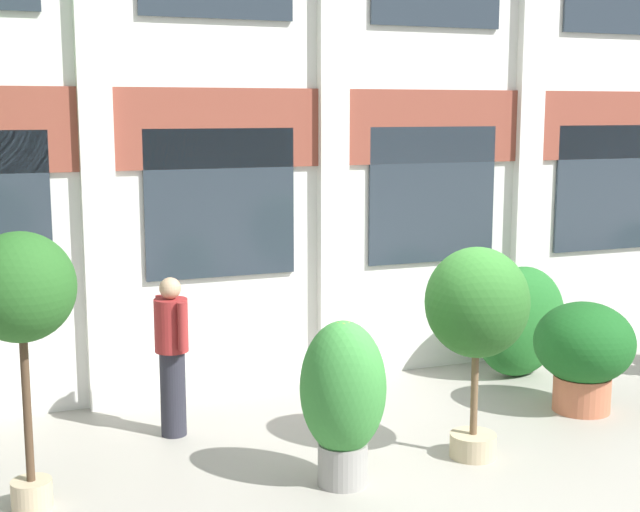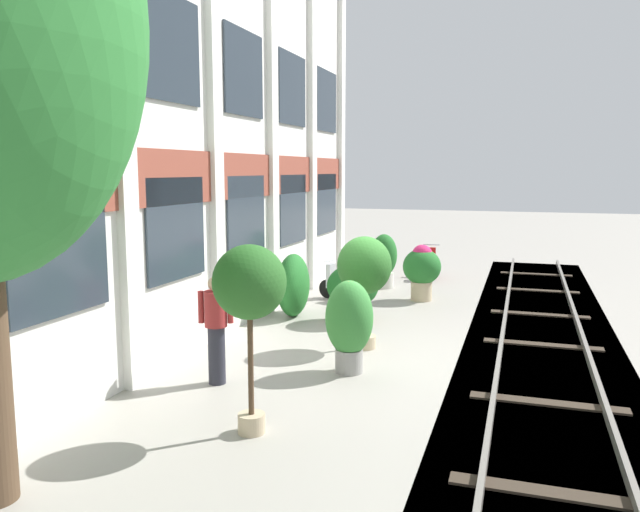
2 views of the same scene
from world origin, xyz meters
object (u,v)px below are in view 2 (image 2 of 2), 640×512
at_px(potted_plant_stone_basin, 349,320).
at_px(potted_plant_ribbed_drum, 422,268).
at_px(potted_plant_tall_urn, 364,269).
at_px(potted_plant_fluted_column, 353,289).
at_px(scooter_near_curb, 431,264).
at_px(scooter_second_parked, 346,283).
at_px(potted_plant_terracotta_small, 249,288).
at_px(potted_plant_glazed_jar, 384,260).
at_px(resident_by_doorway, 216,327).
at_px(topiary_hedge, 293,285).

bearing_deg(potted_plant_stone_basin, potted_plant_ribbed_drum, -2.15).
bearing_deg(potted_plant_tall_urn, potted_plant_fluted_column, 21.20).
height_order(scooter_near_curb, scooter_second_parked, same).
distance_m(potted_plant_tall_urn, scooter_near_curb, 7.80).
distance_m(potted_plant_tall_urn, potted_plant_ribbed_drum, 4.55).
relative_size(potted_plant_fluted_column, potted_plant_terracotta_small, 0.52).
distance_m(potted_plant_glazed_jar, scooter_second_parked, 2.05).
bearing_deg(scooter_near_curb, resident_by_doorway, 162.79).
relative_size(resident_by_doorway, topiary_hedge, 1.19).
height_order(potted_plant_terracotta_small, potted_plant_ribbed_drum, potted_plant_terracotta_small).
bearing_deg(resident_by_doorway, potted_plant_tall_urn, 129.69).
xyz_separation_m(potted_plant_glazed_jar, scooter_near_curb, (1.87, -1.02, -0.34)).
bearing_deg(potted_plant_tall_urn, topiary_hedge, 47.18).
relative_size(potted_plant_terracotta_small, scooter_second_parked, 1.73).
relative_size(potted_plant_stone_basin, scooter_second_parked, 1.10).
distance_m(potted_plant_terracotta_small, topiary_hedge, 6.31).
relative_size(potted_plant_ribbed_drum, scooter_near_curb, 1.01).
relative_size(potted_plant_terracotta_small, potted_plant_glazed_jar, 1.58).
bearing_deg(potted_plant_stone_basin, potted_plant_fluted_column, 14.28).
xyz_separation_m(potted_plant_glazed_jar, potted_plant_ribbed_drum, (-1.36, -1.26, 0.03)).
relative_size(potted_plant_fluted_column, scooter_second_parked, 0.90).
relative_size(potted_plant_fluted_column, potted_plant_tall_urn, 0.60).
bearing_deg(potted_plant_ribbed_drum, potted_plant_tall_urn, 175.70).
bearing_deg(scooter_near_curb, topiary_hedge, 151.64).
height_order(potted_plant_fluted_column, potted_plant_glazed_jar, potted_plant_glazed_jar).
bearing_deg(topiary_hedge, potted_plant_glazed_jar, -16.74).
height_order(potted_plant_ribbed_drum, topiary_hedge, potted_plant_ribbed_drum).
xyz_separation_m(potted_plant_terracotta_small, potted_plant_tall_urn, (4.03, -0.40, -0.36)).
bearing_deg(potted_plant_ribbed_drum, potted_plant_terracotta_small, 175.03).
bearing_deg(potted_plant_terracotta_small, scooter_near_curb, -2.44).
distance_m(potted_plant_terracotta_small, resident_by_doorway, 2.15).
distance_m(potted_plant_fluted_column, potted_plant_ribbed_drum, 2.87).
bearing_deg(topiary_hedge, scooter_near_curb, -20.78).
bearing_deg(potted_plant_fluted_column, scooter_near_curb, -7.77).
bearing_deg(potted_plant_ribbed_drum, topiary_hedge, 136.32).
height_order(potted_plant_stone_basin, scooter_near_curb, potted_plant_stone_basin).
relative_size(potted_plant_stone_basin, potted_plant_tall_urn, 0.73).
relative_size(potted_plant_fluted_column, scooter_near_curb, 0.89).
relative_size(potted_plant_ribbed_drum, topiary_hedge, 1.00).
distance_m(potted_plant_fluted_column, resident_by_doorway, 4.48).
height_order(potted_plant_glazed_jar, scooter_second_parked, potted_plant_glazed_jar).
xyz_separation_m(potted_plant_glazed_jar, scooter_second_parked, (-1.95, 0.53, -0.34)).
height_order(potted_plant_terracotta_small, scooter_second_parked, potted_plant_terracotta_small).
bearing_deg(potted_plant_glazed_jar, topiary_hedge, 163.26).
bearing_deg(potted_plant_stone_basin, potted_plant_terracotta_small, 168.78).
distance_m(potted_plant_tall_urn, scooter_second_parked, 4.29).
distance_m(scooter_second_parked, topiary_hedge, 2.09).
height_order(potted_plant_terracotta_small, scooter_near_curb, potted_plant_terracotta_small).
bearing_deg(potted_plant_tall_urn, potted_plant_ribbed_drum, -4.30).
height_order(potted_plant_ribbed_drum, scooter_second_parked, potted_plant_ribbed_drum).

